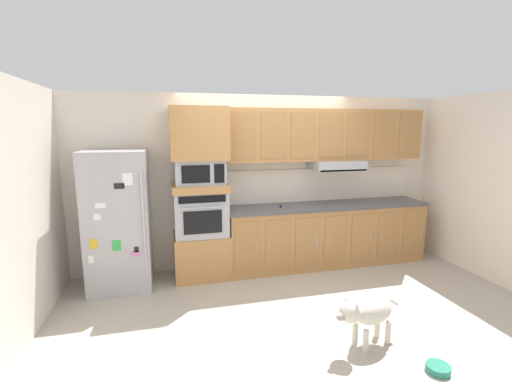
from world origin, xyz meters
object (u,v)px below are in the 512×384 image
refrigerator (118,220)px  dog (368,313)px  built_in_oven (201,213)px  screwdriver (281,206)px  microwave (199,172)px  dog_food_bowl (438,368)px

refrigerator → dog: 3.13m
built_in_oven → screwdriver: (1.14, -0.03, 0.03)m
microwave → dog: (1.33, -2.04, -1.12)m
microwave → screwdriver: size_ratio=4.17×
refrigerator → screwdriver: refrigerator is taller
microwave → screwdriver: (1.14, -0.03, -0.53)m
built_in_oven → dog: bearing=-56.9°
refrigerator → dog_food_bowl: refrigerator is taller
built_in_oven → screwdriver: built_in_oven is taller
screwdriver → dog: screwdriver is taller
dog → dog_food_bowl: 0.69m
screwdriver → dog: bearing=-84.6°
refrigerator → microwave: refrigerator is taller
microwave → dog: microwave is taller
built_in_oven → microwave: (0.00, -0.00, 0.56)m
microwave → screwdriver: 1.26m
microwave → dog_food_bowl: bearing=-55.5°
built_in_oven → dog: (1.33, -2.04, -0.56)m
screwdriver → refrigerator: bearing=-178.9°
built_in_oven → microwave: 0.56m
built_in_oven → refrigerator: bearing=-176.3°
dog_food_bowl → built_in_oven: bearing=124.5°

